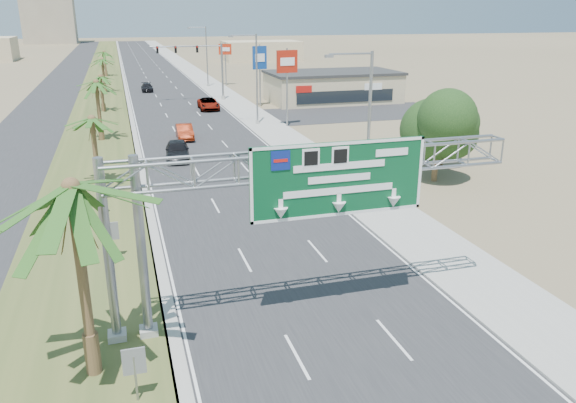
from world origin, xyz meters
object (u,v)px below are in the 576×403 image
(store_building, at_px, (332,87))
(pole_sign_red_far, at_px, (225,52))
(car_right_lane, at_px, (208,104))
(sign_gantry, at_px, (298,178))
(signal_mast, at_px, (208,67))
(pole_sign_blue, at_px, (260,60))
(car_left_lane, at_px, (177,150))
(car_far, at_px, (147,88))
(palm_near, at_px, (71,189))
(pole_sign_red_near, at_px, (287,66))
(car_mid_lane, at_px, (185,132))

(store_building, distance_m, pole_sign_red_far, 25.87)
(store_building, bearing_deg, car_right_lane, -173.44)
(sign_gantry, relative_size, pole_sign_red_far, 2.31)
(signal_mast, height_order, pole_sign_blue, pole_sign_blue)
(car_left_lane, distance_m, car_far, 46.51)
(palm_near, distance_m, pole_sign_blue, 60.11)
(car_right_lane, height_order, pole_sign_blue, pole_sign_blue)
(car_right_lane, relative_size, car_far, 1.23)
(car_far, xyz_separation_m, pole_sign_red_near, (13.32, -34.95, 6.05))
(car_right_lane, distance_m, car_far, 21.82)
(car_right_lane, xyz_separation_m, pole_sign_red_far, (7.13, 25.16, 4.92))
(store_building, relative_size, pole_sign_blue, 2.20)
(car_far, relative_size, pole_sign_blue, 0.54)
(car_mid_lane, distance_m, car_far, 38.17)
(car_left_lane, distance_m, pole_sign_red_near, 18.64)
(car_far, bearing_deg, sign_gantry, -87.99)
(pole_sign_blue, bearing_deg, palm_near, -109.61)
(car_far, bearing_deg, pole_sign_blue, -54.63)
(car_right_lane, bearing_deg, car_mid_lane, -104.68)
(palm_near, xyz_separation_m, pole_sign_blue, (20.18, 56.62, -0.80))
(sign_gantry, height_order, store_building, sign_gantry)
(car_mid_lane, bearing_deg, palm_near, -99.86)
(palm_near, height_order, car_right_lane, palm_near)
(signal_mast, height_order, car_right_lane, signal_mast)
(sign_gantry, relative_size, palm_near, 2.01)
(palm_near, distance_m, pole_sign_red_near, 46.07)
(store_building, distance_m, pole_sign_red_near, 20.57)
(palm_near, xyz_separation_m, car_left_lane, (6.15, 30.16, -6.09))
(signal_mast, xyz_separation_m, pole_sign_red_near, (5.18, -22.26, 1.85))
(car_mid_lane, height_order, pole_sign_blue, pole_sign_blue)
(signal_mast, distance_m, car_mid_lane, 26.61)
(pole_sign_red_far, bearing_deg, palm_near, -103.91)
(pole_sign_red_near, bearing_deg, car_left_lane, -139.25)
(sign_gantry, distance_m, pole_sign_red_near, 41.39)
(car_mid_lane, distance_m, pole_sign_red_far, 44.55)
(car_mid_lane, height_order, pole_sign_red_far, pole_sign_red_far)
(pole_sign_blue, height_order, pole_sign_red_far, pole_sign_blue)
(palm_near, relative_size, pole_sign_red_far, 1.15)
(car_left_lane, height_order, pole_sign_blue, pole_sign_blue)
(car_right_lane, height_order, pole_sign_red_far, pole_sign_red_far)
(car_right_lane, height_order, pole_sign_red_near, pole_sign_red_near)
(car_left_lane, bearing_deg, pole_sign_red_near, 45.78)
(car_right_lane, relative_size, pole_sign_red_near, 0.64)
(palm_near, distance_m, car_right_lane, 57.71)
(sign_gantry, relative_size, pole_sign_red_near, 1.96)
(pole_sign_red_far, bearing_deg, pole_sign_red_near, -90.76)
(car_left_lane, xyz_separation_m, pole_sign_blue, (14.03, 26.46, 5.28))
(sign_gantry, height_order, car_left_lane, sign_gantry)
(sign_gantry, height_order, pole_sign_blue, pole_sign_blue)
(car_mid_lane, relative_size, car_right_lane, 0.83)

